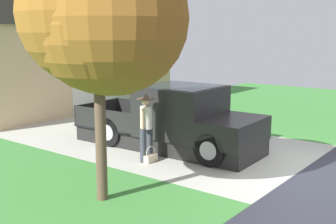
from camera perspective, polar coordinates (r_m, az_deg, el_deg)
name	(u,v)px	position (r m, az deg, el deg)	size (l,w,h in m)	color
pickup_truck	(179,121)	(11.52, 1.45, -1.26)	(2.18, 5.29, 1.72)	black
person_with_hat	(146,123)	(10.45, -2.90, -1.49)	(0.47, 0.43, 1.65)	#333842
handbag	(151,157)	(10.54, -2.32, -6.00)	(0.36, 0.16, 0.40)	beige
house_with_garage	(44,51)	(19.50, -16.06, 7.69)	(9.66, 6.87, 4.49)	#D4B286
front_yard_tree	(102,19)	(7.98, -8.74, 12.06)	(2.88, 3.08, 4.76)	brown
wheeled_trash_bin	(156,96)	(17.26, -1.60, 2.09)	(0.60, 0.72, 1.06)	#286B38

